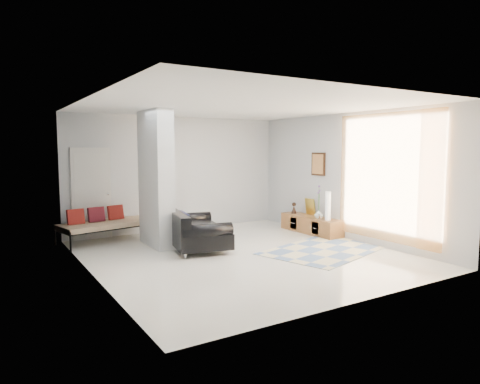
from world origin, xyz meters
TOP-DOWN VIEW (x-y plane):
  - floor at (0.00, 0.00)m, footprint 6.00×6.00m
  - ceiling at (0.00, 0.00)m, footprint 6.00×6.00m
  - wall_back at (0.00, 3.00)m, footprint 6.00×0.00m
  - wall_front at (0.00, -3.00)m, footprint 6.00×0.00m
  - wall_left at (-2.75, 0.00)m, footprint 0.00×6.00m
  - wall_right at (2.75, 0.00)m, footprint 0.00×6.00m
  - partition_column at (-1.10, 1.60)m, footprint 0.35×1.20m
  - hallway_door at (-2.10, 2.96)m, footprint 0.85×0.06m
  - curtain at (2.67, -1.15)m, footprint 0.00×2.55m
  - wall_art at (2.72, 0.90)m, footprint 0.04×0.45m
  - media_console at (2.52, 0.90)m, footprint 0.45×1.78m
  - loveseat at (-0.56, 0.95)m, footprint 1.35×1.91m
  - daybed at (-1.93, 2.48)m, footprint 2.09×1.22m
  - area_rug at (1.60, -0.57)m, footprint 2.86×2.29m
  - cylinder_lamp at (2.50, 0.31)m, footprint 0.12×0.12m
  - bronze_figurine at (2.47, 1.49)m, footprint 0.14×0.14m
  - vase at (2.47, 0.59)m, footprint 0.21×0.21m

SIDE VIEW (x-z plane):
  - floor at x=0.00m, z-range 0.00..0.00m
  - area_rug at x=1.60m, z-range 0.00..0.01m
  - media_console at x=2.52m, z-range -0.20..0.60m
  - loveseat at x=-0.56m, z-range -0.03..0.73m
  - daybed at x=-1.93m, z-range 0.03..0.79m
  - vase at x=2.47m, z-range 0.40..0.60m
  - bronze_figurine at x=2.47m, z-range 0.40..0.68m
  - cylinder_lamp at x=2.50m, z-range 0.40..1.05m
  - hallway_door at x=-2.10m, z-range 0.00..2.04m
  - partition_column at x=-1.10m, z-range 0.00..2.80m
  - wall_back at x=0.00m, z-range -1.60..4.40m
  - wall_front at x=0.00m, z-range -1.60..4.40m
  - wall_left at x=-2.75m, z-range -1.60..4.40m
  - wall_right at x=2.75m, z-range -1.60..4.40m
  - curtain at x=2.67m, z-range 0.17..2.72m
  - wall_art at x=2.72m, z-range 1.38..1.92m
  - ceiling at x=0.00m, z-range 2.80..2.80m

